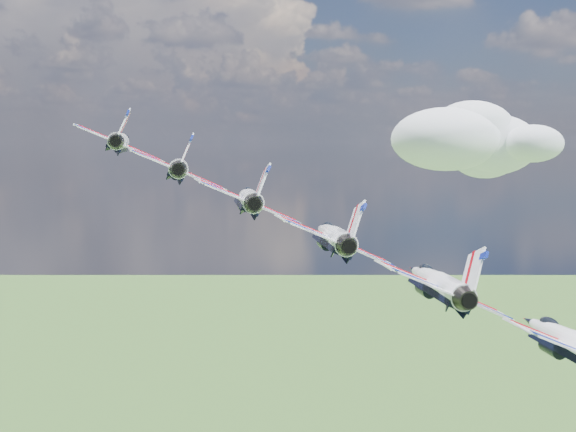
{
  "coord_description": "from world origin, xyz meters",
  "views": [
    {
      "loc": [
        -2.8,
        -66.61,
        165.54
      ],
      "look_at": [
        -2.07,
        4.54,
        158.96
      ],
      "focal_mm": 50.0,
      "sensor_mm": 36.0,
      "label": 1
    }
  ],
  "objects_px": {
    "jet_5": "(568,341)",
    "jet_4": "(436,282)",
    "jet_1": "(179,167)",
    "jet_0": "(121,141)",
    "jet_3": "(332,236)",
    "jet_2": "(248,198)"
  },
  "relations": [
    {
      "from": "jet_4",
      "to": "jet_1",
      "type": "bearing_deg",
      "value": 127.66
    },
    {
      "from": "jet_5",
      "to": "jet_4",
      "type": "bearing_deg",
      "value": 127.66
    },
    {
      "from": "jet_1",
      "to": "jet_4",
      "type": "xyz_separation_m",
      "value": [
        22.2,
        -22.82,
        -7.99
      ]
    },
    {
      "from": "jet_2",
      "to": "jet_5",
      "type": "bearing_deg",
      "value": -52.34
    },
    {
      "from": "jet_1",
      "to": "jet_4",
      "type": "relative_size",
      "value": 1.0
    },
    {
      "from": "jet_0",
      "to": "jet_1",
      "type": "xyz_separation_m",
      "value": [
        7.4,
        -7.61,
        -2.66
      ]
    },
    {
      "from": "jet_0",
      "to": "jet_5",
      "type": "height_order",
      "value": "jet_0"
    },
    {
      "from": "jet_0",
      "to": "jet_3",
      "type": "bearing_deg",
      "value": -52.34
    },
    {
      "from": "jet_0",
      "to": "jet_4",
      "type": "xyz_separation_m",
      "value": [
        29.59,
        -30.43,
        -10.65
      ]
    },
    {
      "from": "jet_1",
      "to": "jet_2",
      "type": "xyz_separation_m",
      "value": [
        7.4,
        -7.61,
        -2.66
      ]
    },
    {
      "from": "jet_0",
      "to": "jet_4",
      "type": "distance_m",
      "value": 43.77
    },
    {
      "from": "jet_0",
      "to": "jet_3",
      "type": "relative_size",
      "value": 1.0
    },
    {
      "from": "jet_0",
      "to": "jet_1",
      "type": "distance_m",
      "value": 10.94
    },
    {
      "from": "jet_3",
      "to": "jet_4",
      "type": "relative_size",
      "value": 1.0
    },
    {
      "from": "jet_4",
      "to": "jet_0",
      "type": "bearing_deg",
      "value": 127.66
    },
    {
      "from": "jet_2",
      "to": "jet_4",
      "type": "xyz_separation_m",
      "value": [
        14.8,
        -15.22,
        -5.33
      ]
    },
    {
      "from": "jet_2",
      "to": "jet_4",
      "type": "height_order",
      "value": "jet_2"
    },
    {
      "from": "jet_1",
      "to": "jet_5",
      "type": "distance_m",
      "value": 43.77
    },
    {
      "from": "jet_0",
      "to": "jet_1",
      "type": "bearing_deg",
      "value": -52.34
    },
    {
      "from": "jet_1",
      "to": "jet_4",
      "type": "height_order",
      "value": "jet_1"
    },
    {
      "from": "jet_4",
      "to": "jet_2",
      "type": "bearing_deg",
      "value": 127.66
    },
    {
      "from": "jet_0",
      "to": "jet_5",
      "type": "distance_m",
      "value": 54.71
    }
  ]
}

